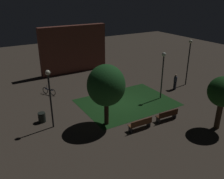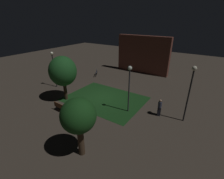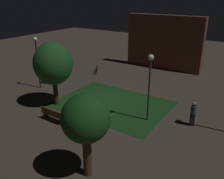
# 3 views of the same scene
# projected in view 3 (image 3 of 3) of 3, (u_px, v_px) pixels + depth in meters

# --- Properties ---
(ground_plane) EXTENTS (60.00, 60.00, 0.00)m
(ground_plane) POSITION_uv_depth(u_px,v_px,m) (108.00, 102.00, 18.55)
(ground_plane) COLOR #473D33
(grass_lawn) EXTENTS (8.12, 6.04, 0.01)m
(grass_lawn) POSITION_uv_depth(u_px,v_px,m) (112.00, 104.00, 18.22)
(grass_lawn) COLOR #194219
(grass_lawn) RESTS_ON ground
(bench_path_side) EXTENTS (1.81, 0.53, 0.88)m
(bench_path_side) POSITION_uv_depth(u_px,v_px,m) (53.00, 114.00, 15.62)
(bench_path_side) COLOR brown
(bench_path_side) RESTS_ON ground
(bench_front_left) EXTENTS (1.82, 0.57, 0.88)m
(bench_front_left) POSITION_uv_depth(u_px,v_px,m) (84.00, 126.00, 14.32)
(bench_front_left) COLOR #422314
(bench_front_left) RESTS_ON ground
(tree_tall_center) EXTENTS (2.10, 2.10, 3.94)m
(tree_tall_center) POSITION_uv_depth(u_px,v_px,m) (86.00, 120.00, 10.17)
(tree_tall_center) COLOR #423021
(tree_tall_center) RESTS_ON ground
(tree_back_left) EXTENTS (2.74, 2.74, 4.62)m
(tree_back_left) POSITION_uv_depth(u_px,v_px,m) (53.00, 64.00, 17.02)
(tree_back_left) COLOR #38281C
(tree_back_left) RESTS_ON ground
(lamp_post_path_center) EXTENTS (0.36, 0.36, 4.38)m
(lamp_post_path_center) POSITION_uv_depth(u_px,v_px,m) (37.00, 54.00, 20.15)
(lamp_post_path_center) COLOR black
(lamp_post_path_center) RESTS_ON ground
(lamp_post_near_wall) EXTENTS (0.36, 0.36, 4.34)m
(lamp_post_near_wall) POSITION_uv_depth(u_px,v_px,m) (150.00, 77.00, 14.85)
(lamp_post_near_wall) COLOR #333338
(lamp_post_near_wall) RESTS_ON ground
(trash_bin) EXTENTS (0.56, 0.56, 0.76)m
(trash_bin) POSITION_uv_depth(u_px,v_px,m) (46.00, 79.00, 22.27)
(trash_bin) COLOR black
(trash_bin) RESTS_ON ground
(bicycle) EXTENTS (0.87, 1.44, 0.93)m
(bicycle) POSITION_uv_depth(u_px,v_px,m) (96.00, 70.00, 25.01)
(bicycle) COLOR black
(bicycle) RESTS_ON ground
(pedestrian) EXTENTS (0.33, 0.32, 1.61)m
(pedestrian) POSITION_uv_depth(u_px,v_px,m) (193.00, 113.00, 14.96)
(pedestrian) COLOR black
(pedestrian) RESTS_ON ground
(building_wall_backdrop) EXTENTS (8.16, 0.80, 5.58)m
(building_wall_backdrop) POSITION_uv_depth(u_px,v_px,m) (164.00, 42.00, 25.76)
(building_wall_backdrop) COLOR brown
(building_wall_backdrop) RESTS_ON ground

